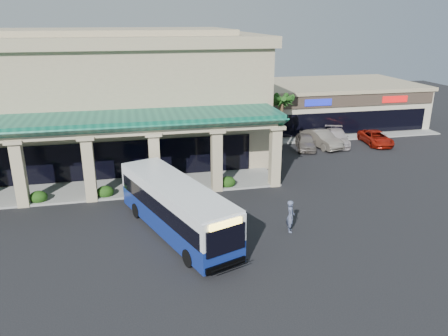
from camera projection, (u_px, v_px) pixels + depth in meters
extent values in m
plane|color=black|center=(210.00, 222.00, 27.64)|extent=(110.00, 110.00, 0.00)
imported|color=#4F5876|center=(290.00, 216.00, 26.13)|extent=(0.61, 0.81, 2.00)
imported|color=slate|center=(306.00, 142.00, 42.71)|extent=(2.82, 4.63, 1.47)
imported|color=slate|center=(321.00, 139.00, 43.42)|extent=(2.94, 5.37, 1.68)
imported|color=beige|center=(337.00, 138.00, 44.17)|extent=(3.55, 5.59, 1.51)
imported|color=#A61A0C|center=(376.00, 138.00, 44.35)|extent=(2.76, 5.07, 1.35)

